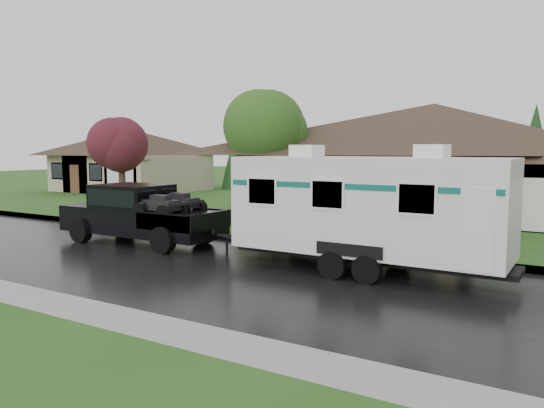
# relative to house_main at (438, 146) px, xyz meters

# --- Properties ---
(ground) EXTENTS (140.00, 140.00, 0.00)m
(ground) POSITION_rel_house_main_xyz_m (-2.29, -13.84, -3.59)
(ground) COLOR #234A17
(ground) RESTS_ON ground
(road) EXTENTS (140.00, 8.00, 0.01)m
(road) POSITION_rel_house_main_xyz_m (-2.29, -15.84, -3.59)
(road) COLOR black
(road) RESTS_ON ground
(curb) EXTENTS (140.00, 0.50, 0.15)m
(curb) POSITION_rel_house_main_xyz_m (-2.29, -11.59, -3.52)
(curb) COLOR gray
(curb) RESTS_ON ground
(lawn) EXTENTS (140.00, 26.00, 0.15)m
(lawn) POSITION_rel_house_main_xyz_m (-2.29, 1.16, -3.52)
(lawn) COLOR #234A17
(lawn) RESTS_ON ground
(house_main) EXTENTS (19.44, 10.80, 6.90)m
(house_main) POSITION_rel_house_main_xyz_m (0.00, 0.00, 0.00)
(house_main) COLOR gray
(house_main) RESTS_ON lawn
(house_far) EXTENTS (10.80, 8.64, 5.80)m
(house_far) POSITION_rel_house_main_xyz_m (-24.07, 2.02, -0.62)
(house_far) COLOR tan
(house_far) RESTS_ON lawn
(tree_left_green) EXTENTS (3.67, 3.67, 6.08)m
(tree_left_green) POSITION_rel_house_main_xyz_m (-6.14, -6.60, 0.78)
(tree_left_green) COLOR #382B1E
(tree_left_green) RESTS_ON lawn
(tree_red) EXTENTS (3.05, 3.05, 5.05)m
(tree_red) POSITION_rel_house_main_xyz_m (-15.22, -7.26, 0.05)
(tree_red) COLOR #382B1E
(tree_red) RESTS_ON lawn
(shrub_row) EXTENTS (13.60, 1.00, 1.00)m
(shrub_row) POSITION_rel_house_main_xyz_m (-0.29, -4.54, -2.94)
(shrub_row) COLOR #143814
(shrub_row) RESTS_ON lawn
(pickup_truck) EXTENTS (6.40, 2.43, 2.13)m
(pickup_truck) POSITION_rel_house_main_xyz_m (-7.16, -13.95, -2.45)
(pickup_truck) COLOR black
(pickup_truck) RESTS_ON ground
(travel_trailer) EXTENTS (7.89, 2.77, 3.54)m
(travel_trailer) POSITION_rel_house_main_xyz_m (1.66, -13.95, -1.71)
(travel_trailer) COLOR silver
(travel_trailer) RESTS_ON ground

